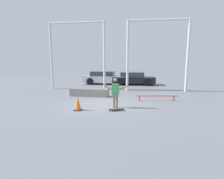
{
  "coord_description": "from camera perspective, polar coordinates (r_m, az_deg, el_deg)",
  "views": [
    {
      "loc": [
        1.79,
        -9.52,
        2.42
      ],
      "look_at": [
        0.28,
        1.02,
        0.71
      ],
      "focal_mm": 28.0,
      "sensor_mm": 36.0,
      "label": 1
    }
  ],
  "objects": [
    {
      "name": "parked_car_silver",
      "position": [
        18.96,
        -2.61,
        3.84
      ],
      "size": [
        4.44,
        2.02,
        1.37
      ],
      "rotation": [
        0.0,
        0.0,
        -0.01
      ],
      "color": "#B7BABF",
      "rests_on": "ground_plane"
    },
    {
      "name": "skateboard",
      "position": [
        8.73,
        1.42,
        -6.55
      ],
      "size": [
        0.78,
        0.45,
        0.08
      ],
      "rotation": [
        0.0,
        0.0,
        0.33
      ],
      "color": "black",
      "rests_on": "ground_plane"
    },
    {
      "name": "skateboarder",
      "position": [
        9.1,
        1.11,
        -0.62
      ],
      "size": [
        1.36,
        0.21,
        1.58
      ],
      "rotation": [
        0.0,
        0.0,
        -0.05
      ],
      "color": "#8C664C",
      "rests_on": "ground_plane"
    },
    {
      "name": "ground_plane",
      "position": [
        9.98,
        -2.41,
        -4.92
      ],
      "size": [
        36.0,
        36.0,
        0.0
      ],
      "primitive_type": "plane",
      "color": "slate"
    },
    {
      "name": "canopy_support_right",
      "position": [
        14.79,
        14.54,
        12.79
      ],
      "size": [
        4.93,
        0.2,
        5.72
      ],
      "color": "silver",
      "rests_on": "ground_plane"
    },
    {
      "name": "grind_rail",
      "position": [
        11.18,
        14.37,
        -2.24
      ],
      "size": [
        2.59,
        0.41,
        0.34
      ],
      "rotation": [
        0.0,
        0.0,
        0.13
      ],
      "color": "red",
      "rests_on": "ground_plane"
    },
    {
      "name": "traffic_cone",
      "position": [
        8.92,
        -11.05,
        -4.53
      ],
      "size": [
        0.37,
        0.37,
        0.7
      ],
      "color": "black",
      "rests_on": "ground_plane"
    },
    {
      "name": "canopy_support_left",
      "position": [
        15.58,
        -11.35,
        12.7
      ],
      "size": [
        4.93,
        0.2,
        5.72
      ],
      "color": "silver",
      "rests_on": "ground_plane"
    },
    {
      "name": "grind_box",
      "position": [
        12.39,
        -7.4,
        -0.96
      ],
      "size": [
        2.7,
        0.7,
        0.54
      ],
      "primitive_type": "cube",
      "rotation": [
        0.0,
        0.0,
        -0.02
      ],
      "color": "slate",
      "rests_on": "ground_plane"
    },
    {
      "name": "parked_car_black",
      "position": [
        18.57,
        7.0,
        3.59
      ],
      "size": [
        4.37,
        1.98,
        1.32
      ],
      "rotation": [
        0.0,
        0.0,
        0.01
      ],
      "color": "black",
      "rests_on": "ground_plane"
    }
  ]
}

